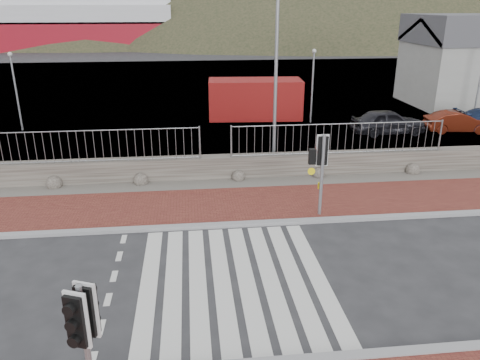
{
  "coord_description": "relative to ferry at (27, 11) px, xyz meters",
  "views": [
    {
      "loc": [
        -0.95,
        -9.96,
        6.46
      ],
      "look_at": [
        0.48,
        3.0,
        1.52
      ],
      "focal_mm": 35.0,
      "sensor_mm": 36.0,
      "label": 1
    }
  ],
  "objects": [
    {
      "name": "traffic_signal_far",
      "position": [
        27.72,
        -64.47,
        -3.39
      ],
      "size": [
        0.64,
        0.24,
        2.72
      ],
      "rotation": [
        0.0,
        0.0,
        3.13
      ],
      "color": "gray",
      "rests_on": "ground"
    },
    {
      "name": "sidewalk_far",
      "position": [
        24.65,
        -63.4,
        -5.32
      ],
      "size": [
        40.0,
        3.0,
        0.08
      ],
      "primitive_type": "cube",
      "color": "brown",
      "rests_on": "ground"
    },
    {
      "name": "gravel_strip",
      "position": [
        24.65,
        -61.4,
        -5.33
      ],
      "size": [
        40.0,
        1.5,
        0.06
      ],
      "primitive_type": "cube",
      "color": "#59544C",
      "rests_on": "ground"
    },
    {
      "name": "car_a",
      "position": [
        34.03,
        -54.91,
        -4.71
      ],
      "size": [
        3.89,
        1.7,
        1.3
      ],
      "primitive_type": "imported",
      "rotation": [
        0.0,
        0.0,
        1.61
      ],
      "color": "black",
      "rests_on": "ground"
    },
    {
      "name": "ground",
      "position": [
        24.65,
        -67.9,
        -5.36
      ],
      "size": [
        220.0,
        220.0,
        0.0
      ],
      "primitive_type": "plane",
      "color": "#28282B",
      "rests_on": "ground"
    },
    {
      "name": "zebra_crossing",
      "position": [
        24.65,
        -67.9,
        -5.36
      ],
      "size": [
        4.62,
        5.6,
        0.01
      ],
      "color": "silver",
      "rests_on": "ground"
    },
    {
      "name": "traffic_signal_near",
      "position": [
        21.98,
        -71.77,
        -3.51
      ],
      "size": [
        0.42,
        0.34,
        2.57
      ],
      "rotation": [
        0.0,
        0.0,
        -0.38
      ],
      "color": "gray",
      "rests_on": "ground"
    },
    {
      "name": "stone_wall",
      "position": [
        24.65,
        -60.6,
        -4.91
      ],
      "size": [
        40.0,
        0.6,
        0.9
      ],
      "primitive_type": "cube",
      "color": "#453F39",
      "rests_on": "ground"
    },
    {
      "name": "car_b",
      "position": [
        37.87,
        -54.96,
        -4.81
      ],
      "size": [
        3.47,
        1.51,
        1.11
      ],
      "primitive_type": "imported",
      "rotation": [
        0.0,
        0.0,
        1.47
      ],
      "color": "#50170B",
      "rests_on": "ground"
    },
    {
      "name": "kerb_far",
      "position": [
        24.65,
        -64.9,
        -5.31
      ],
      "size": [
        40.0,
        0.25,
        0.12
      ],
      "primitive_type": "cube",
      "color": "gray",
      "rests_on": "ground"
    },
    {
      "name": "hills_backdrop",
      "position": [
        31.4,
        20.0,
        -28.42
      ],
      "size": [
        254.0,
        90.0,
        100.0
      ],
      "color": "#252D1B",
      "rests_on": "ground"
    },
    {
      "name": "railing",
      "position": [
        24.65,
        -60.75,
        -3.54
      ],
      "size": [
        18.07,
        0.07,
        1.22
      ],
      "color": "gray",
      "rests_on": "stone_wall"
    },
    {
      "name": "quay",
      "position": [
        24.65,
        -40.0,
        -5.36
      ],
      "size": [
        120.0,
        40.0,
        0.5
      ],
      "primitive_type": "cube",
      "color": "#4C4C4F",
      "rests_on": "ground"
    },
    {
      "name": "shipping_container",
      "position": [
        27.62,
        -50.45,
        -4.23
      ],
      "size": [
        5.58,
        2.61,
        2.27
      ],
      "primitive_type": "cube",
      "rotation": [
        0.0,
        0.0,
        -0.06
      ],
      "color": "maroon",
      "rests_on": "ground"
    },
    {
      "name": "water",
      "position": [
        24.65,
        -5.0,
        -5.36
      ],
      "size": [
        220.0,
        50.0,
        0.05
      ],
      "primitive_type": "cube",
      "color": "#3F4C54",
      "rests_on": "ground"
    },
    {
      "name": "streetlight",
      "position": [
        27.21,
        -59.75,
        -1.08
      ],
      "size": [
        1.54,
        0.72,
        7.6
      ],
      "rotation": [
        0.0,
        0.0,
        0.37
      ],
      "color": "gray",
      "rests_on": "ground"
    },
    {
      "name": "ferry",
      "position": [
        0.0,
        0.0,
        0.0
      ],
      "size": [
        50.0,
        16.0,
        20.0
      ],
      "color": "maroon",
      "rests_on": "ground"
    }
  ]
}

